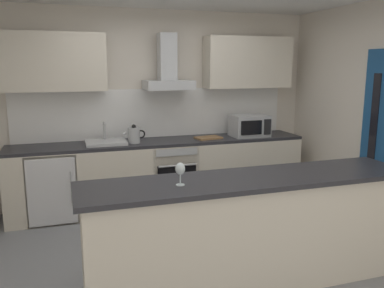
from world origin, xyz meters
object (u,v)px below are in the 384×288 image
Objects in this scene: kettle at (134,135)px; sink at (106,142)px; range_hood at (168,72)px; chopping_board at (208,138)px; oven at (171,173)px; wine_glass at (180,170)px; refrigerator at (53,185)px; microwave at (249,126)px.

sink is at bearing 172.75° from kettle.
range_hood reaches higher than chopping_board.
oven is 1.60× the size of sink.
range_hood is at bearing 77.71° from wine_glass.
oven is 2.31m from wine_glass.
refrigerator is at bearing 178.26° from kettle.
oven reaches higher than refrigerator.
sink is 1.47× the size of chopping_board.
oven is 1.51m from refrigerator.
sink reaches higher than kettle.
wine_glass reaches higher than chopping_board.
oven is 1.11× the size of range_hood.
microwave is 1.35m from range_hood.
microwave is (1.12, -0.03, 0.59)m from oven.
oven is at bearing 0.10° from refrigerator.
wine_glass is (-0.50, -2.29, -0.70)m from range_hood.
chopping_board is (1.01, 2.14, -0.18)m from wine_glass.
range_hood is (-1.12, 0.16, 0.74)m from microwave.
wine_glass reaches higher than oven.
wine_glass is 0.52× the size of chopping_board.
refrigerator is at bearing -179.90° from oven.
chopping_board is at bearing -2.63° from oven.
wine_glass is at bearing -102.29° from range_hood.
sink is at bearing 1.18° from refrigerator.
kettle reaches higher than chopping_board.
sink is (-0.84, 0.01, 0.47)m from oven.
range_hood is 1.03m from chopping_board.
sink is 1.21m from range_hood.
sink is 1.36m from chopping_board.
microwave reaches higher than refrigerator.
kettle is 0.40× the size of range_hood.
range_hood reaches higher than wine_glass.
sink is 0.69× the size of range_hood.
chopping_board is (0.52, -0.02, 0.45)m from oven.
kettle is at bearing -179.43° from chopping_board.
sink is at bearing 178.54° from chopping_board.
kettle and wine_glass have the same top height.
kettle is (0.35, -0.04, 0.08)m from sink.
microwave is at bearing -7.99° from range_hood.
oven is 0.69m from chopping_board.
oven is 2.35× the size of chopping_board.
kettle is (-1.61, -0.01, -0.04)m from microwave.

